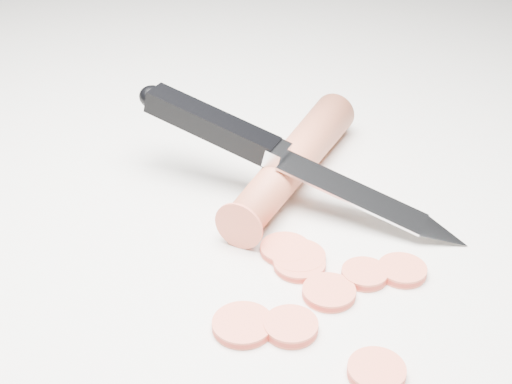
# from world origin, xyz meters

# --- Properties ---
(ground) EXTENTS (2.40, 2.40, 0.00)m
(ground) POSITION_xyz_m (0.00, 0.00, 0.00)
(ground) COLOR silver
(ground) RESTS_ON ground
(carrot) EXTENTS (0.08, 0.20, 0.03)m
(carrot) POSITION_xyz_m (-0.03, 0.08, 0.02)
(carrot) COLOR #C05638
(carrot) RESTS_ON ground
(carrot_slice_0) EXTENTS (0.04, 0.04, 0.01)m
(carrot_slice_0) POSITION_xyz_m (-0.01, -0.02, 0.00)
(carrot_slice_0) COLOR #E55B40
(carrot_slice_0) RESTS_ON ground
(carrot_slice_1) EXTENTS (0.04, 0.04, 0.01)m
(carrot_slice_1) POSITION_xyz_m (0.02, -0.05, 0.00)
(carrot_slice_1) COLOR #E55B40
(carrot_slice_1) RESTS_ON ground
(carrot_slice_2) EXTENTS (0.03, 0.03, 0.01)m
(carrot_slice_2) POSITION_xyz_m (0.04, -0.03, 0.00)
(carrot_slice_2) COLOR #E55B40
(carrot_slice_2) RESTS_ON ground
(carrot_slice_3) EXTENTS (0.04, 0.04, 0.01)m
(carrot_slice_3) POSITION_xyz_m (-0.00, -0.03, 0.00)
(carrot_slice_3) COLOR #E55B40
(carrot_slice_3) RESTS_ON ground
(carrot_slice_4) EXTENTS (0.03, 0.03, 0.01)m
(carrot_slice_4) POSITION_xyz_m (0.06, -0.02, 0.00)
(carrot_slice_4) COLOR #E55B40
(carrot_slice_4) RESTS_ON ground
(carrot_slice_5) EXTENTS (0.04, 0.04, 0.01)m
(carrot_slice_5) POSITION_xyz_m (-0.02, -0.01, 0.00)
(carrot_slice_5) COLOR #E55B40
(carrot_slice_5) RESTS_ON ground
(carrot_slice_6) EXTENTS (0.03, 0.03, 0.01)m
(carrot_slice_6) POSITION_xyz_m (0.05, -0.12, 0.00)
(carrot_slice_6) COLOR #E55B40
(carrot_slice_6) RESTS_ON ground
(carrot_slice_7) EXTENTS (0.04, 0.04, 0.01)m
(carrot_slice_7) POSITION_xyz_m (-0.03, -0.10, 0.00)
(carrot_slice_7) COLOR #E55B40
(carrot_slice_7) RESTS_ON ground
(carrot_slice_8) EXTENTS (0.03, 0.03, 0.01)m
(carrot_slice_8) POSITION_xyz_m (0.00, -0.09, 0.00)
(carrot_slice_8) COLOR #E55B40
(carrot_slice_8) RESTS_ON ground
(kitchen_knife) EXTENTS (0.28, 0.09, 0.08)m
(kitchen_knife) POSITION_xyz_m (-0.02, 0.05, 0.04)
(kitchen_knife) COLOR silver
(kitchen_knife) RESTS_ON ground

